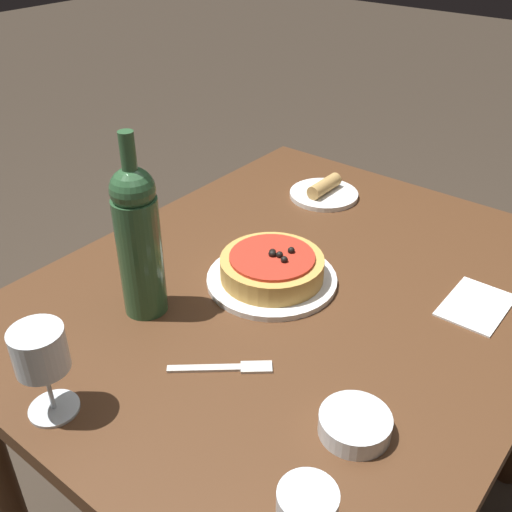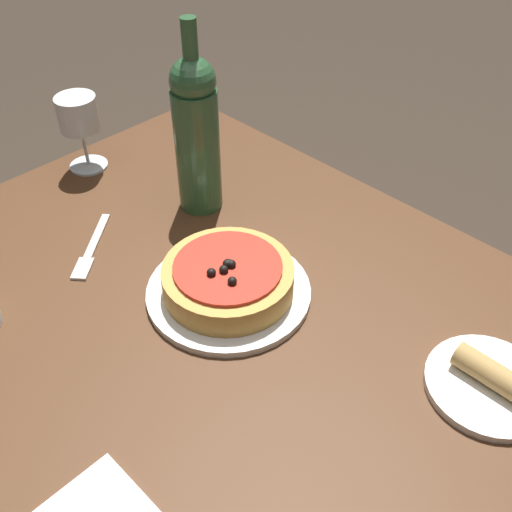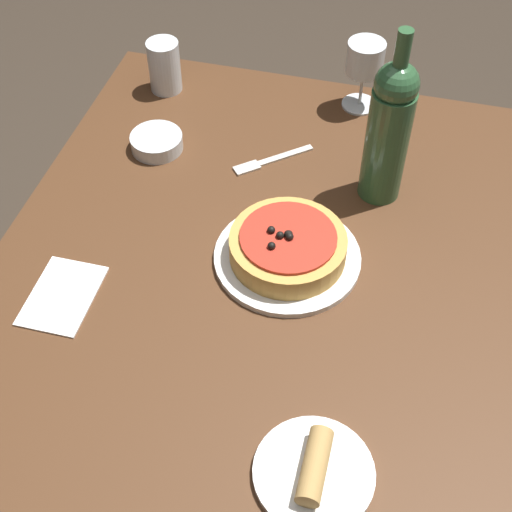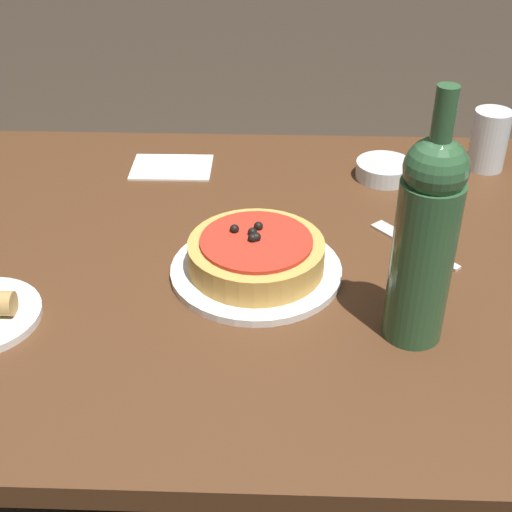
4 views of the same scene
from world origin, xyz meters
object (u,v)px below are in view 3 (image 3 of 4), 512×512
Objects in this scene: dining_table at (254,298)px; side_plate at (314,471)px; pizza at (288,246)px; side_bowl at (157,142)px; wine_bottle at (389,129)px; fork at (268,161)px; water_cup at (164,66)px; dinner_plate at (287,257)px; wine_glass at (365,61)px.

dining_table is 6.60× the size of side_plate.
pizza is 0.40m from side_bowl.
wine_bottle is (0.24, -0.19, 0.26)m from dining_table.
side_bowl reaches higher than dining_table.
side_plate is (-0.60, 0.01, -0.14)m from wine_bottle.
wine_bottle reaches higher than fork.
fork is 0.67m from side_plate.
fork is at bearing -123.31° from water_cup.
dinner_plate is 1.79× the size of fork.
wine_bottle reaches higher than water_cup.
wine_glass is 1.33× the size of water_cup.
dining_table is 0.29m from fork.
water_cup reaches higher than fork.
dinner_plate is 0.40m from side_bowl.
water_cup is (0.22, 0.51, -0.09)m from wine_bottle.
wine_glass is 0.90× the size of side_plate.
dining_table is 0.42m from side_plate.
side_plate is (-0.63, -0.22, 0.01)m from fork.
dining_table is 0.58m from water_cup.
pizza reaches higher than dining_table.
side_plate is (-0.38, -0.13, -0.02)m from pizza.
fork is at bearing -86.17° from side_bowl.
side_plate is at bearing -175.22° from wine_glass.
wine_glass is (0.50, -0.11, 0.22)m from dining_table.
side_bowl is at bearing -36.48° from fork.
dinner_plate is 2.24× the size of water_cup.
dinner_plate is 0.29m from wine_bottle.
water_cup is (0.43, 0.38, 0.05)m from dinner_plate.
side_plate is at bearing -161.87° from pizza.
fork is (0.02, -0.23, -0.01)m from side_bowl.
dinner_plate reaches higher than fork.
dinner_plate is at bearing 173.65° from wine_glass.
wine_bottle is at bearing -0.62° from side_plate.
pizza is 0.28m from wine_bottle.
side_bowl is 0.73× the size of fork.
water_cup reaches higher than dinner_plate.
dining_table is at bearing 26.53° from side_plate.
fork is (0.03, 0.23, -0.15)m from wine_bottle.
wine_glass is at bearing -6.35° from dinner_plate.
wine_glass is 0.44× the size of wine_bottle.
pizza is (-0.00, 0.00, 0.03)m from dinner_plate.
pizza is 0.27m from fork.
wine_bottle is at bearing -112.98° from water_cup.
water_cup reaches higher than side_bowl.
dinner_plate is 0.75× the size of wine_bottle.
wine_bottle is 3.27× the size of side_bowl.
wine_bottle reaches higher than dining_table.
side_bowl is 0.62× the size of side_plate.
fork is at bearing 21.05° from pizza.
side_bowl is (0.01, 0.46, -0.14)m from wine_bottle.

